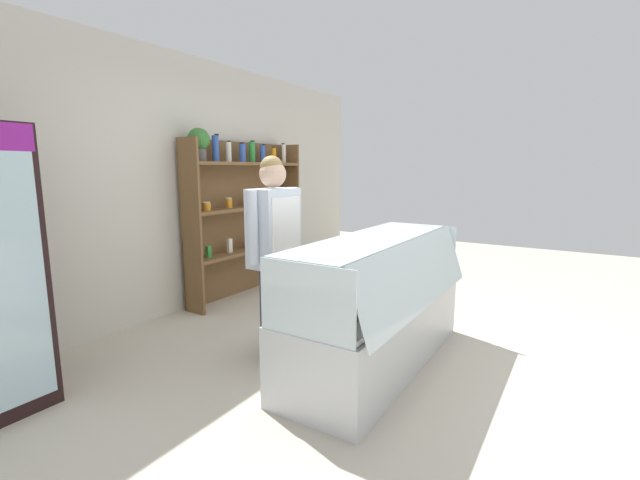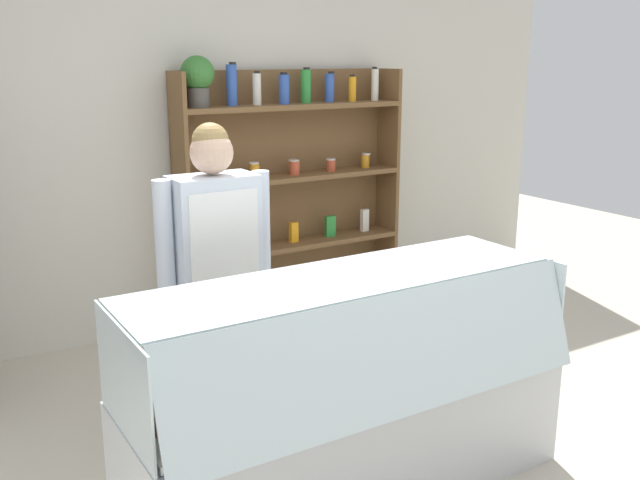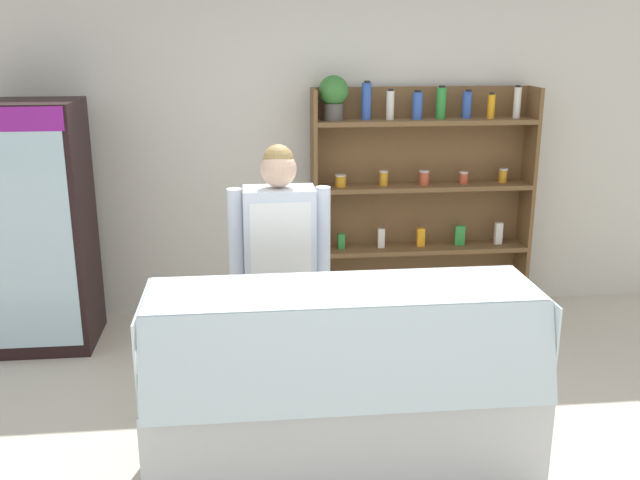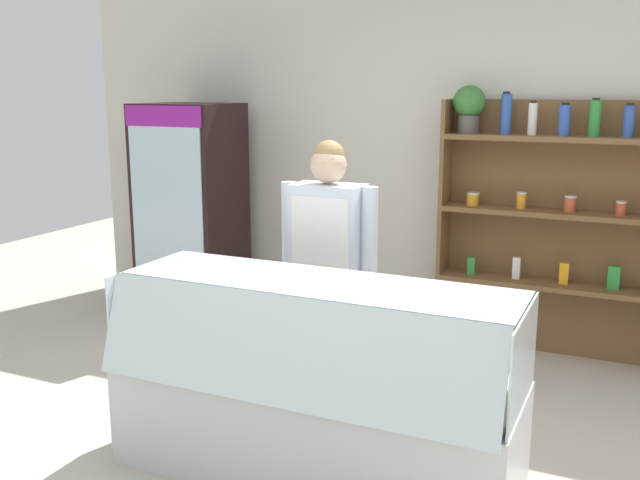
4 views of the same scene
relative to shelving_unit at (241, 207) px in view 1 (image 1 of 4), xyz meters
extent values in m
plane|color=beige|center=(-0.73, -2.13, -1.07)|extent=(12.00, 12.00, 0.00)
cube|color=beige|center=(-0.73, 0.20, 0.28)|extent=(6.80, 0.10, 2.70)
cylinder|color=red|center=(-2.66, -0.61, -0.72)|extent=(0.06, 0.06, 0.20)
cylinder|color=#2D8C38|center=(-2.63, -0.61, -0.27)|extent=(0.06, 0.06, 0.18)
cylinder|color=#3356B2|center=(-2.66, -0.61, 0.21)|extent=(0.06, 0.06, 0.21)
cube|color=brown|center=(0.06, 0.09, -0.15)|extent=(1.77, 0.02, 1.84)
cube|color=brown|center=(-0.81, -0.05, -0.15)|extent=(0.03, 0.28, 1.84)
cube|color=brown|center=(0.93, -0.05, -0.15)|extent=(0.03, 0.28, 1.84)
cube|color=brown|center=(0.06, -0.05, -0.52)|extent=(1.71, 0.28, 0.04)
cube|color=brown|center=(0.06, -0.05, 0.00)|extent=(1.71, 0.28, 0.04)
cube|color=brown|center=(0.06, -0.05, 0.51)|extent=(1.71, 0.28, 0.04)
cylinder|color=#4C4742|center=(-0.66, -0.05, 0.59)|extent=(0.15, 0.15, 0.13)
sphere|color=#33712D|center=(-0.66, -0.05, 0.75)|extent=(0.23, 0.23, 0.23)
cylinder|color=#3356B2|center=(-0.41, -0.03, 0.67)|extent=(0.07, 0.07, 0.28)
cylinder|color=black|center=(-0.41, -0.05, 0.82)|extent=(0.05, 0.05, 0.02)
cylinder|color=silver|center=(-0.22, -0.04, 0.64)|extent=(0.06, 0.06, 0.22)
cylinder|color=black|center=(-0.22, -0.05, 0.75)|extent=(0.04, 0.04, 0.02)
cylinder|color=#3356B2|center=(-0.01, -0.06, 0.63)|extent=(0.08, 0.08, 0.21)
cylinder|color=black|center=(-0.01, -0.05, 0.74)|extent=(0.05, 0.05, 0.02)
cylinder|color=#2D8C38|center=(0.18, -0.04, 0.65)|extent=(0.08, 0.08, 0.24)
cylinder|color=black|center=(0.18, -0.05, 0.78)|extent=(0.05, 0.05, 0.02)
cylinder|color=#3356B2|center=(0.39, -0.03, 0.63)|extent=(0.07, 0.07, 0.21)
cylinder|color=black|center=(0.39, -0.05, 0.75)|extent=(0.05, 0.05, 0.02)
cylinder|color=orange|center=(0.58, -0.06, 0.62)|extent=(0.06, 0.06, 0.18)
cylinder|color=black|center=(0.58, -0.05, 0.72)|extent=(0.04, 0.04, 0.02)
cylinder|color=silver|center=(0.78, -0.06, 0.65)|extent=(0.06, 0.06, 0.24)
cylinder|color=black|center=(0.78, -0.05, 0.77)|extent=(0.04, 0.04, 0.02)
cylinder|color=orange|center=(-0.60, -0.07, 0.05)|extent=(0.09, 0.09, 0.08)
cylinder|color=silver|center=(-0.60, -0.05, 0.10)|extent=(0.09, 0.09, 0.01)
cylinder|color=orange|center=(-0.26, -0.06, 0.07)|extent=(0.07, 0.07, 0.10)
cylinder|color=silver|center=(-0.26, -0.05, 0.12)|extent=(0.07, 0.07, 0.01)
cylinder|color=#BF4C2D|center=(0.06, -0.06, 0.06)|extent=(0.08, 0.08, 0.10)
cylinder|color=silver|center=(0.06, -0.05, 0.12)|extent=(0.08, 0.08, 0.01)
cylinder|color=#BF4C2D|center=(0.39, -0.06, 0.05)|extent=(0.07, 0.07, 0.08)
cylinder|color=silver|center=(0.39, -0.05, 0.10)|extent=(0.07, 0.07, 0.01)
cylinder|color=orange|center=(0.72, -0.04, 0.06)|extent=(0.07, 0.07, 0.10)
cylinder|color=silver|center=(0.72, -0.05, 0.12)|extent=(0.07, 0.07, 0.01)
cube|color=#2D8C38|center=(-0.59, -0.05, -0.44)|extent=(0.06, 0.04, 0.13)
cube|color=silver|center=(-0.27, -0.05, -0.42)|extent=(0.05, 0.04, 0.16)
cube|color=orange|center=(0.06, -0.05, -0.43)|extent=(0.07, 0.04, 0.15)
cube|color=#2D8C38|center=(0.38, -0.05, -0.42)|extent=(0.08, 0.05, 0.16)
cube|color=silver|center=(0.71, -0.05, -0.41)|extent=(0.06, 0.04, 0.18)
cube|color=silver|center=(-0.87, -2.19, -0.80)|extent=(2.01, 0.69, 0.55)
cube|color=white|center=(-0.87, -2.19, -0.50)|extent=(1.95, 0.63, 0.03)
cube|color=silver|center=(-0.87, -2.51, -0.30)|extent=(1.97, 0.16, 0.47)
cube|color=silver|center=(-0.87, -2.14, -0.07)|extent=(1.97, 0.53, 0.01)
cube|color=silver|center=(-1.87, -2.19, -0.30)|extent=(0.01, 0.65, 0.45)
cube|color=silver|center=(0.12, -2.19, -0.30)|extent=(0.01, 0.65, 0.45)
cube|color=tan|center=(-1.66, -2.10, -0.47)|extent=(0.16, 0.10, 0.04)
cube|color=white|center=(-1.66, -2.31, -0.46)|extent=(0.05, 0.03, 0.02)
cube|color=tan|center=(-1.35, -2.10, -0.46)|extent=(0.16, 0.13, 0.06)
cube|color=white|center=(-1.35, -2.31, -0.46)|extent=(0.05, 0.03, 0.02)
cube|color=beige|center=(-1.03, -2.10, -0.46)|extent=(0.16, 0.13, 0.05)
cube|color=white|center=(-1.03, -2.31, -0.46)|extent=(0.05, 0.03, 0.02)
cube|color=beige|center=(-0.72, -2.10, -0.47)|extent=(0.17, 0.12, 0.04)
cube|color=white|center=(-0.72, -2.31, -0.46)|extent=(0.05, 0.03, 0.02)
cube|color=beige|center=(-0.40, -2.10, -0.46)|extent=(0.16, 0.12, 0.06)
cube|color=white|center=(-0.40, -2.31, -0.46)|extent=(0.05, 0.03, 0.02)
cube|color=tan|center=(-0.09, -2.10, -0.47)|extent=(0.16, 0.12, 0.04)
cube|color=white|center=(-0.09, -2.31, -0.46)|extent=(0.05, 0.03, 0.02)
cylinder|color=#A35B4C|center=(-1.70, -2.29, -0.42)|extent=(0.21, 0.17, 0.14)
cylinder|color=#C1706B|center=(-1.48, -2.29, -0.41)|extent=(0.22, 0.19, 0.16)
cylinder|color=white|center=(-0.37, -2.27, -0.39)|extent=(0.07, 0.07, 0.19)
cylinder|color=white|center=(-0.27, -2.27, -0.39)|extent=(0.07, 0.07, 0.19)
cylinder|color=#383D51|center=(-1.25, -1.40, -0.70)|extent=(0.13, 0.13, 0.75)
cylinder|color=#383D51|center=(-1.06, -1.40, -0.70)|extent=(0.13, 0.13, 0.75)
cube|color=silver|center=(-1.15, -1.40, -0.01)|extent=(0.42, 0.24, 0.62)
cube|color=white|center=(-1.15, -1.52, -0.34)|extent=(0.35, 0.01, 1.16)
cylinder|color=silver|center=(-1.41, -1.40, 0.02)|extent=(0.09, 0.09, 0.56)
cylinder|color=silver|center=(-0.89, -1.40, 0.02)|extent=(0.09, 0.09, 0.56)
sphere|color=#D8AD8E|center=(-1.15, -1.40, 0.41)|extent=(0.21, 0.21, 0.21)
sphere|color=#997A47|center=(-1.15, -1.39, 0.46)|extent=(0.18, 0.18, 0.18)
camera|label=1|loc=(-3.82, -3.51, 0.46)|focal=24.00mm
camera|label=2|loc=(-2.50, -4.60, 0.86)|focal=40.00mm
camera|label=3|loc=(-1.34, -5.50, 1.18)|focal=40.00mm
camera|label=4|loc=(0.53, -5.16, 0.86)|focal=40.00mm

